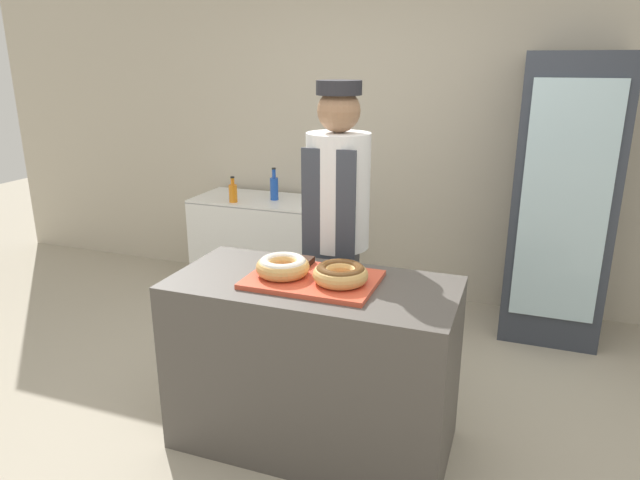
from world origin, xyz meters
The scene contains 13 objects.
ground_plane centered at (0.00, 0.00, 0.00)m, with size 14.00×14.00×0.00m, color #A89E89.
wall_back centered at (0.00, 2.13, 1.35)m, with size 8.00×0.06×2.70m.
display_counter centered at (0.00, 0.00, 0.44)m, with size 1.37×0.66×0.88m.
serving_tray centered at (0.00, 0.00, 0.89)m, with size 0.61×0.42×0.02m.
donut_light_glaze centered at (-0.14, -0.02, 0.95)m, with size 0.26×0.26×0.09m.
donut_chocolate_glaze centered at (0.14, -0.02, 0.95)m, with size 0.26×0.26×0.09m.
brownie_back_left centered at (-0.11, 0.15, 0.92)m, with size 0.10×0.10×0.03m.
brownie_back_right centered at (0.11, 0.15, 0.92)m, with size 0.10×0.10×0.03m.
baker_person centered at (-0.08, 0.60, 0.96)m, with size 0.36×0.36×1.79m.
beverage_fridge centered at (1.15, 1.77, 0.97)m, with size 0.64×0.61×1.95m.
chest_freezer centered at (-1.16, 1.77, 0.40)m, with size 1.06×0.56×0.80m.
bottle_orange centered at (-1.29, 1.59, 0.88)m, with size 0.07×0.07×0.21m.
bottle_blue centered at (-1.01, 1.77, 0.90)m, with size 0.07×0.07×0.26m.
Camera 1 is at (0.90, -2.36, 1.89)m, focal length 32.00 mm.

